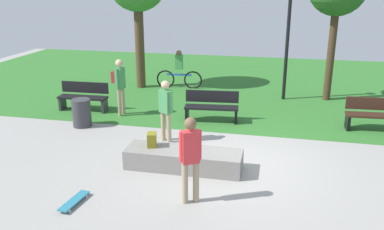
{
  "coord_description": "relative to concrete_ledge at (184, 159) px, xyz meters",
  "views": [
    {
      "loc": [
        0.86,
        -8.68,
        4.08
      ],
      "look_at": [
        -1.12,
        0.4,
        0.99
      ],
      "focal_mm": 38.21,
      "sensor_mm": 36.0,
      "label": 1
    }
  ],
  "objects": [
    {
      "name": "ground_plane",
      "position": [
        1.12,
        0.48,
        -0.22
      ],
      "size": [
        28.0,
        28.0,
        0.0
      ],
      "primitive_type": "plane",
      "color": "gray"
    },
    {
      "name": "grass_lawn",
      "position": [
        1.12,
        8.44,
        -0.22
      ],
      "size": [
        26.6,
        12.09,
        0.01
      ],
      "primitive_type": "cube",
      "color": "#2D6B28",
      "rests_on": "ground_plane"
    },
    {
      "name": "concrete_ledge",
      "position": [
        0.0,
        0.0,
        0.0
      ],
      "size": [
        2.63,
        0.78,
        0.44
      ],
      "primitive_type": "cube",
      "color": "gray",
      "rests_on": "ground_plane"
    },
    {
      "name": "backpack_on_ledge",
      "position": [
        -0.76,
        0.07,
        0.38
      ],
      "size": [
        0.26,
        0.32,
        0.32
      ],
      "primitive_type": "cube",
      "rotation": [
        0.0,
        0.0,
        4.96
      ],
      "color": "olive",
      "rests_on": "concrete_ledge"
    },
    {
      "name": "skater_performing_trick",
      "position": [
        0.47,
        -1.42,
        0.79
      ],
      "size": [
        0.39,
        0.33,
        1.72
      ],
      "color": "tan",
      "rests_on": "ground_plane"
    },
    {
      "name": "skater_watching",
      "position": [
        -0.83,
        1.49,
        0.74
      ],
      "size": [
        0.39,
        0.33,
        1.65
      ],
      "color": "tan",
      "rests_on": "ground_plane"
    },
    {
      "name": "skateboard_by_ledge",
      "position": [
        -1.68,
        -1.97,
        -0.16
      ],
      "size": [
        0.29,
        0.82,
        0.08
      ],
      "color": "teal",
      "rests_on": "ground_plane"
    },
    {
      "name": "park_bench_center_lawn",
      "position": [
        0.06,
        3.35,
        0.26
      ],
      "size": [
        1.64,
        0.62,
        0.91
      ],
      "color": "black",
      "rests_on": "ground_plane"
    },
    {
      "name": "park_bench_near_path",
      "position": [
        -4.19,
        3.54,
        0.26
      ],
      "size": [
        1.61,
        0.51,
        0.91
      ],
      "color": "black",
      "rests_on": "ground_plane"
    },
    {
      "name": "park_bench_by_oak",
      "position": [
        4.71,
        3.59,
        0.26
      ],
      "size": [
        1.63,
        0.57,
        0.91
      ],
      "color": "#331E14",
      "rests_on": "ground_plane"
    },
    {
      "name": "lamp_post",
      "position": [
        2.17,
        6.25,
        2.12
      ],
      "size": [
        0.28,
        0.28,
        3.81
      ],
      "color": "black",
      "rests_on": "ground_plane"
    },
    {
      "name": "trash_bin",
      "position": [
        -3.55,
        2.1,
        0.18
      ],
      "size": [
        0.54,
        0.54,
        0.81
      ],
      "primitive_type": "cylinder",
      "color": "#333338",
      "rests_on": "ground_plane"
    },
    {
      "name": "pedestrian_with_backpack",
      "position": [
        -2.83,
        3.32,
        0.85
      ],
      "size": [
        0.37,
        0.43,
        1.78
      ],
      "color": "tan",
      "rests_on": "ground_plane"
    },
    {
      "name": "cyclist_on_bicycle",
      "position": [
        -1.86,
        7.02,
        0.41
      ],
      "size": [
        1.82,
        0.22,
        1.52
      ],
      "color": "black",
      "rests_on": "ground_plane"
    }
  ]
}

